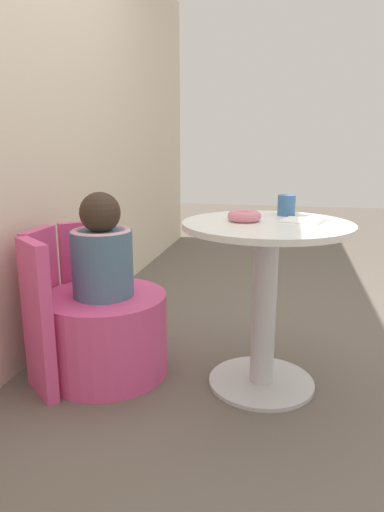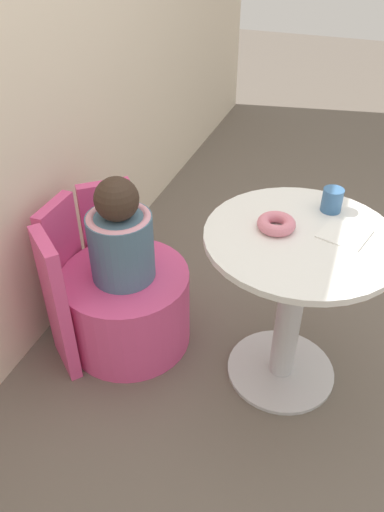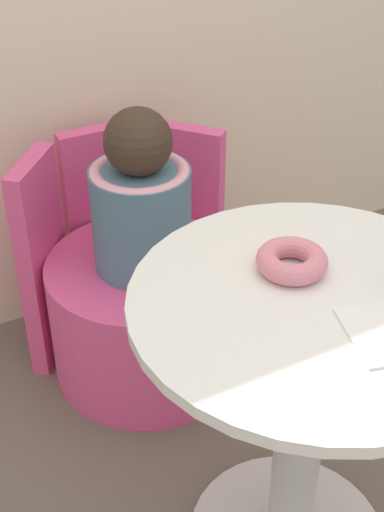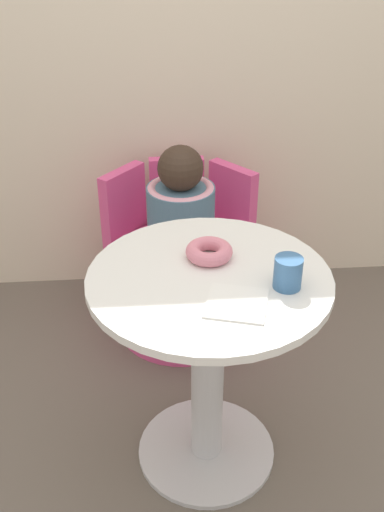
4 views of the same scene
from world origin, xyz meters
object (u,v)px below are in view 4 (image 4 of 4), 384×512
(round_table, at_px, (208,341))
(child_figure, at_px, (181,208))
(donut, at_px, (209,251))
(tub_chair, at_px, (182,290))
(cup, at_px, (288,273))

(round_table, bearing_deg, child_figure, 92.97)
(round_table, distance_m, donut, 0.27)
(round_table, relative_size, tub_chair, 1.30)
(cup, bearing_deg, child_figure, 107.19)
(donut, bearing_deg, child_figure, 94.28)
(round_table, bearing_deg, cup, -19.27)
(round_table, relative_size, cup, 7.99)
(tub_chair, bearing_deg, cup, -72.81)
(tub_chair, distance_m, donut, 0.82)
(child_figure, bearing_deg, tub_chair, 110.56)
(child_figure, bearing_deg, round_table, -87.03)
(child_figure, height_order, donut, child_figure)
(tub_chair, height_order, cup, cup)
(round_table, bearing_deg, donut, 84.52)
(round_table, distance_m, cup, 0.35)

